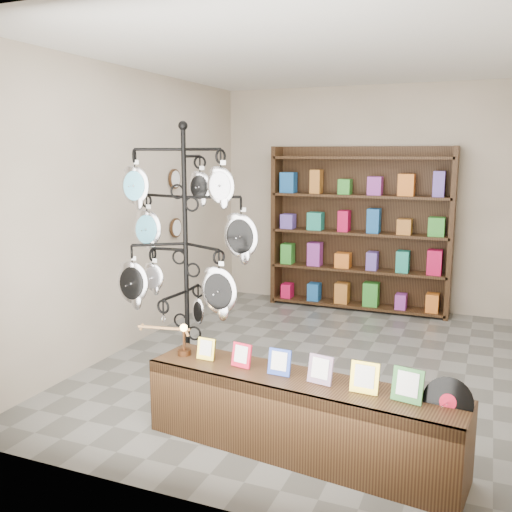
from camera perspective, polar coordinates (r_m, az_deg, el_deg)
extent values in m
plane|color=slate|center=(5.92, 5.17, -10.68)|extent=(5.00, 5.00, 0.00)
plane|color=beige|center=(7.98, 10.72, 5.69)|extent=(4.00, 0.00, 4.00)
plane|color=beige|center=(3.28, -7.50, -0.60)|extent=(4.00, 0.00, 4.00)
plane|color=beige|center=(6.43, -11.93, 4.59)|extent=(0.00, 5.00, 5.00)
plane|color=white|center=(5.60, 5.69, 19.34)|extent=(5.00, 5.00, 0.00)
cylinder|color=black|center=(5.15, -6.72, -13.83)|extent=(0.52, 0.52, 0.03)
cylinder|color=black|center=(4.80, -7.00, -1.35)|extent=(0.04, 0.04, 2.31)
sphere|color=black|center=(4.71, -7.32, 12.81)|extent=(0.08, 0.08, 0.08)
ellipsoid|color=silver|center=(5.11, -5.77, -5.53)|extent=(0.12, 0.05, 0.24)
cube|color=#BA844D|center=(4.64, -9.20, -7.12)|extent=(0.44, 0.09, 0.04)
cube|color=black|center=(4.19, 4.31, -15.71)|extent=(2.33, 0.74, 0.56)
cube|color=gold|center=(4.40, -4.99, -9.24)|extent=(0.15, 0.07, 0.17)
cube|color=red|center=(4.24, -1.45, -9.90)|extent=(0.16, 0.07, 0.18)
cube|color=#263FA5|center=(4.10, 2.37, -10.56)|extent=(0.17, 0.08, 0.19)
cube|color=#E54C33|center=(3.98, 6.46, -11.22)|extent=(0.18, 0.08, 0.20)
cube|color=gold|center=(3.87, 10.82, -11.85)|extent=(0.19, 0.08, 0.21)
cube|color=#337233|center=(3.80, 14.93, -12.38)|extent=(0.20, 0.09, 0.22)
cylinder|color=black|center=(3.84, 18.64, -13.66)|extent=(0.32, 0.11, 0.31)
cylinder|color=red|center=(3.83, 18.63, -13.68)|extent=(0.11, 0.04, 0.10)
cylinder|color=#4D2B16|center=(4.54, -7.19, -9.52)|extent=(0.10, 0.10, 0.04)
cylinder|color=#4D2B16|center=(4.51, -7.21, -8.40)|extent=(0.02, 0.02, 0.15)
sphere|color=#FFBF59|center=(4.47, -7.24, -7.13)|extent=(0.06, 0.06, 0.06)
cube|color=black|center=(7.96, 10.53, 2.79)|extent=(2.40, 0.04, 2.20)
cube|color=black|center=(8.13, 2.12, 3.11)|extent=(0.06, 0.36, 2.20)
cube|color=black|center=(7.65, 18.96, 2.11)|extent=(0.06, 0.36, 2.20)
cube|color=black|center=(8.01, 10.05, -4.81)|extent=(2.36, 0.36, 0.04)
cube|color=black|center=(7.89, 10.16, -1.31)|extent=(2.36, 0.36, 0.03)
cube|color=black|center=(7.81, 10.27, 2.29)|extent=(2.36, 0.36, 0.04)
cube|color=black|center=(7.76, 10.39, 5.95)|extent=(2.36, 0.36, 0.04)
cube|color=black|center=(7.74, 10.51, 9.64)|extent=(2.36, 0.36, 0.04)
cylinder|color=black|center=(7.07, -8.15, 7.64)|extent=(0.03, 0.24, 0.24)
cylinder|color=black|center=(7.12, -8.03, 2.81)|extent=(0.03, 0.24, 0.24)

